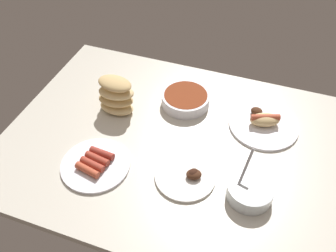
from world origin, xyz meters
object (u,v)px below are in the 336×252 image
at_px(bread_stack, 116,96).
at_px(plate_grilled_meat, 187,176).
at_px(bowl_coleslaw, 250,191).
at_px(plate_sausages, 95,164).
at_px(plate_hotdog_assembled, 264,123).
at_px(bowl_chili, 186,99).

bearing_deg(bread_stack, plate_grilled_meat, 147.93).
relative_size(bowl_coleslaw, plate_sausages, 0.65).
relative_size(plate_hotdog_assembled, plate_sausages, 1.11).
bearing_deg(plate_grilled_meat, bowl_coleslaw, 178.87).
height_order(plate_grilled_meat, bowl_coleslaw, bowl_coleslaw).
distance_m(plate_grilled_meat, bowl_coleslaw, 0.21).
height_order(plate_grilled_meat, plate_hotdog_assembled, plate_hotdog_assembled).
xyz_separation_m(bread_stack, bowl_coleslaw, (-0.56, 0.23, -0.04)).
bearing_deg(plate_hotdog_assembled, bowl_chili, -3.42).
relative_size(bread_stack, bowl_chili, 0.80).
height_order(plate_hotdog_assembled, plate_sausages, plate_hotdog_assembled).
distance_m(bread_stack, plate_sausages, 0.29).
bearing_deg(bread_stack, bowl_chili, -153.19).
distance_m(plate_grilled_meat, bowl_chili, 0.36).
bearing_deg(bread_stack, plate_hotdog_assembled, -169.45).
height_order(plate_hotdog_assembled, bowl_coleslaw, bowl_coleslaw).
bearing_deg(plate_grilled_meat, plate_sausages, 10.63).
bearing_deg(plate_hotdog_assembled, bowl_coleslaw, 91.23).
xyz_separation_m(plate_hotdog_assembled, bowl_chili, (0.31, -0.02, 0.01)).
distance_m(bowl_coleslaw, bowl_chili, 0.47).
bearing_deg(plate_grilled_meat, plate_hotdog_assembled, -121.49).
relative_size(plate_hotdog_assembled, bowl_chili, 1.37).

